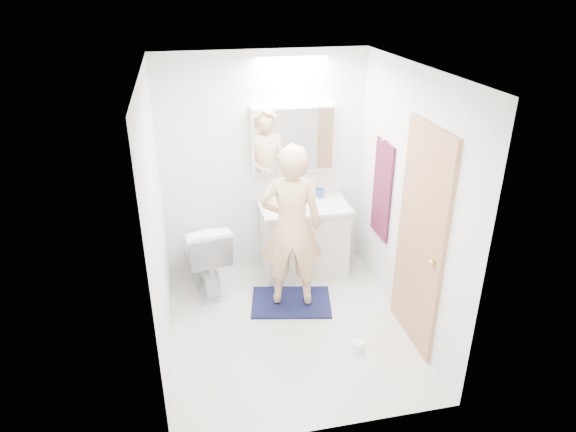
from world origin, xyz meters
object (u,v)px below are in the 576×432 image
object	(u,v)px
vanity_cabinet	(304,240)
toilet	(205,254)
toothbrush_cup	(320,193)
medicine_cabinet	(293,138)
soap_bottle_b	(279,193)
toilet_paper_roll	(358,346)
person	(291,227)
soap_bottle_a	(274,192)

from	to	relation	value
vanity_cabinet	toilet	world-z (taller)	toilet
toothbrush_cup	medicine_cabinet	bearing A→B (deg)	170.49
toilet	soap_bottle_b	xyz separation A→B (m)	(0.86, 0.30, 0.50)
vanity_cabinet	toothbrush_cup	bearing A→B (deg)	36.25
medicine_cabinet	soap_bottle_b	xyz separation A→B (m)	(-0.16, -0.03, -0.60)
toilet	toothbrush_cup	size ratio (longest dim) A/B	7.52
toothbrush_cup	toilet_paper_roll	size ratio (longest dim) A/B	0.98
medicine_cabinet	toothbrush_cup	size ratio (longest dim) A/B	8.18
medicine_cabinet	toothbrush_cup	bearing A→B (deg)	-9.51
vanity_cabinet	toilet_paper_roll	world-z (taller)	vanity_cabinet
person	toilet_paper_roll	world-z (taller)	person
soap_bottle_b	toothbrush_cup	size ratio (longest dim) A/B	1.50
soap_bottle_b	toilet_paper_roll	world-z (taller)	soap_bottle_b
soap_bottle_b	toilet_paper_roll	xyz separation A→B (m)	(0.39, -1.62, -0.85)
toilet	person	size ratio (longest dim) A/B	0.49
vanity_cabinet	soap_bottle_a	xyz separation A→B (m)	(-0.30, 0.15, 0.54)
toilet	toothbrush_cup	distance (m)	1.42
toilet	toothbrush_cup	bearing A→B (deg)	-176.93
medicine_cabinet	person	world-z (taller)	medicine_cabinet
toilet_paper_roll	vanity_cabinet	bearing A→B (deg)	96.09
toothbrush_cup	toilet_paper_roll	bearing A→B (deg)	-92.34
vanity_cabinet	soap_bottle_a	size ratio (longest dim) A/B	4.06
toilet	person	bearing A→B (deg)	140.91
medicine_cabinet	toilet_paper_roll	xyz separation A→B (m)	(0.23, -1.65, -1.45)
toilet	toothbrush_cup	xyz separation A→B (m)	(1.31, 0.28, 0.47)
soap_bottle_a	toilet_paper_roll	world-z (taller)	soap_bottle_a
person	soap_bottle_a	world-z (taller)	person
soap_bottle_b	vanity_cabinet	bearing A→B (deg)	-37.14
person	toothbrush_cup	xyz separation A→B (m)	(0.49, 0.76, -0.00)
medicine_cabinet	soap_bottle_b	distance (m)	0.62
soap_bottle_a	toilet_paper_roll	xyz separation A→B (m)	(0.45, -1.59, -0.88)
toothbrush_cup	toilet_paper_roll	xyz separation A→B (m)	(-0.07, -1.60, -0.82)
medicine_cabinet	soap_bottle_b	size ratio (longest dim) A/B	5.47
vanity_cabinet	soap_bottle_b	distance (m)	0.59
medicine_cabinet	vanity_cabinet	bearing A→B (deg)	-69.06
soap_bottle_a	toothbrush_cup	xyz separation A→B (m)	(0.52, 0.01, -0.06)
vanity_cabinet	medicine_cabinet	xyz separation A→B (m)	(-0.08, 0.21, 1.11)
toilet	soap_bottle_b	world-z (taller)	soap_bottle_b
vanity_cabinet	toilet	xyz separation A→B (m)	(-1.09, -0.11, 0.01)
person	soap_bottle_b	size ratio (longest dim) A/B	10.27
person	vanity_cabinet	bearing A→B (deg)	-102.96
soap_bottle_b	toothbrush_cup	bearing A→B (deg)	-2.51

